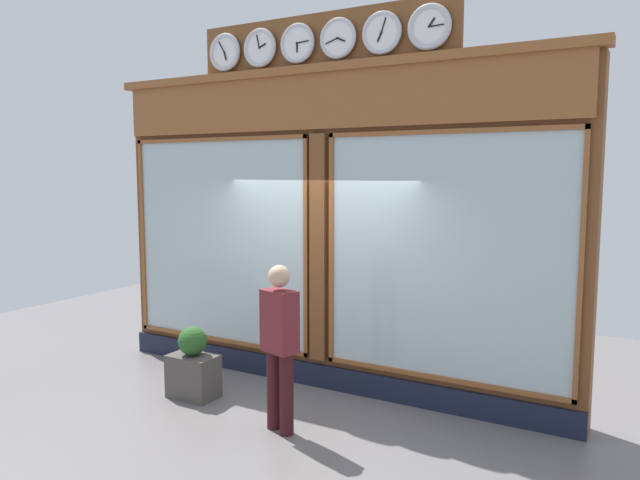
{
  "coord_description": "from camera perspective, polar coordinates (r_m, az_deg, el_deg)",
  "views": [
    {
      "loc": [
        -3.5,
        6.14,
        2.59
      ],
      "look_at": [
        0.0,
        0.0,
        1.79
      ],
      "focal_mm": 33.71,
      "sensor_mm": 36.0,
      "label": 1
    }
  ],
  "objects": [
    {
      "name": "planter_box",
      "position": [
        7.26,
        -11.93,
        -12.52
      ],
      "size": [
        0.56,
        0.36,
        0.5
      ],
      "primitive_type": "cube",
      "color": "#4C4742",
      "rests_on": "ground_plane"
    },
    {
      "name": "planter_shrub",
      "position": [
        7.14,
        -12.01,
        -9.37
      ],
      "size": [
        0.33,
        0.33,
        0.33
      ],
      "primitive_type": "sphere",
      "color": "#285623",
      "rests_on": "planter_box"
    },
    {
      "name": "shop_facade",
      "position": [
        7.2,
        0.49,
        1.5
      ],
      "size": [
        6.11,
        0.42,
        4.4
      ],
      "color": "brown",
      "rests_on": "ground_plane"
    },
    {
      "name": "pedestrian",
      "position": [
        6.04,
        -3.85,
        -9.53
      ],
      "size": [
        0.41,
        0.31,
        1.69
      ],
      "color": "#3A1316",
      "rests_on": "ground_plane"
    }
  ]
}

